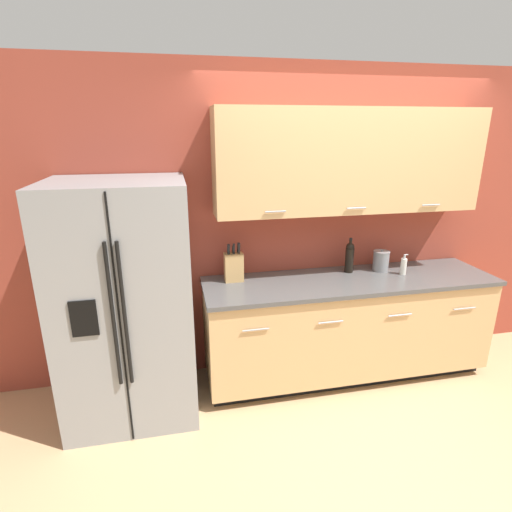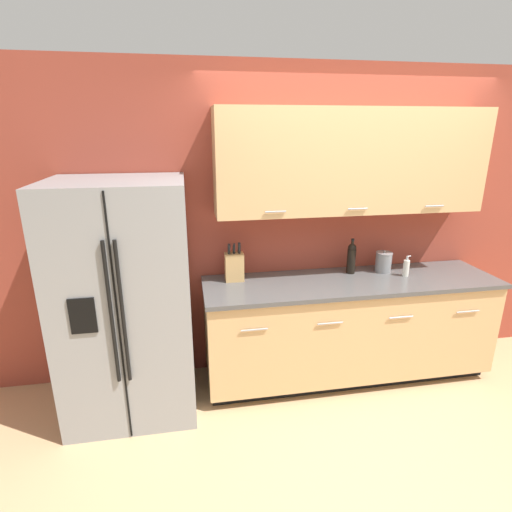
% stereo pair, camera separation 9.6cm
% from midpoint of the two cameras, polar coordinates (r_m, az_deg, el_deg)
% --- Properties ---
extents(ground_plane, '(14.00, 14.00, 0.00)m').
position_cam_midpoint_polar(ground_plane, '(3.21, 20.70, -24.37)').
color(ground_plane, tan).
extents(wall_back, '(10.00, 0.39, 2.60)m').
position_cam_midpoint_polar(wall_back, '(3.52, 13.51, 6.97)').
color(wall_back, '#993D2D').
rests_on(wall_back, ground_plane).
extents(counter_unit, '(2.44, 0.64, 0.91)m').
position_cam_midpoint_polar(counter_unit, '(3.59, 13.71, -9.94)').
color(counter_unit, black).
rests_on(counter_unit, ground_plane).
extents(refrigerator, '(0.93, 0.80, 1.77)m').
position_cam_midpoint_polar(refrigerator, '(3.09, -17.15, -6.18)').
color(refrigerator, gray).
rests_on(refrigerator, ground_plane).
extents(knife_block, '(0.15, 0.10, 0.33)m').
position_cam_midpoint_polar(knife_block, '(3.24, -2.28, -1.46)').
color(knife_block, tan).
rests_on(knife_block, counter_unit).
extents(wine_bottle, '(0.07, 0.07, 0.31)m').
position_cam_midpoint_polar(wine_bottle, '(3.51, 14.24, -0.23)').
color(wine_bottle, black).
rests_on(wine_bottle, counter_unit).
extents(soap_dispenser, '(0.06, 0.05, 0.18)m').
position_cam_midpoint_polar(soap_dispenser, '(3.60, 21.37, -1.57)').
color(soap_dispenser, silver).
rests_on(soap_dispenser, counter_unit).
extents(steel_canister, '(0.14, 0.14, 0.19)m').
position_cam_midpoint_polar(steel_canister, '(3.64, 18.47, -0.82)').
color(steel_canister, gray).
rests_on(steel_canister, counter_unit).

